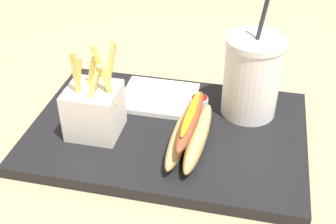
{
  "coord_description": "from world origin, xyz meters",
  "views": [
    {
      "loc": [
        0.13,
        -0.57,
        0.46
      ],
      "look_at": [
        0.0,
        0.0,
        0.05
      ],
      "focal_mm": 47.1,
      "sensor_mm": 36.0,
      "label": 1
    }
  ],
  "objects_px": {
    "soda_cup": "(252,76)",
    "napkin_stack": "(159,97)",
    "fries_basket": "(94,109)",
    "hot_dog_1": "(190,131)",
    "ketchup_cup_1": "(199,102)"
  },
  "relations": [
    {
      "from": "fries_basket",
      "to": "napkin_stack",
      "type": "relative_size",
      "value": 1.18
    },
    {
      "from": "soda_cup",
      "to": "fries_basket",
      "type": "relative_size",
      "value": 1.42
    },
    {
      "from": "fries_basket",
      "to": "ketchup_cup_1",
      "type": "distance_m",
      "value": 0.19
    },
    {
      "from": "fries_basket",
      "to": "hot_dog_1",
      "type": "height_order",
      "value": "fries_basket"
    },
    {
      "from": "soda_cup",
      "to": "napkin_stack",
      "type": "distance_m",
      "value": 0.17
    },
    {
      "from": "fries_basket",
      "to": "hot_dog_1",
      "type": "distance_m",
      "value": 0.16
    },
    {
      "from": "soda_cup",
      "to": "hot_dog_1",
      "type": "bearing_deg",
      "value": -126.19
    },
    {
      "from": "soda_cup",
      "to": "ketchup_cup_1",
      "type": "xyz_separation_m",
      "value": [
        -0.08,
        -0.01,
        -0.06
      ]
    },
    {
      "from": "napkin_stack",
      "to": "hot_dog_1",
      "type": "bearing_deg",
      "value": -55.86
    },
    {
      "from": "fries_basket",
      "to": "hot_dog_1",
      "type": "bearing_deg",
      "value": -0.62
    },
    {
      "from": "fries_basket",
      "to": "napkin_stack",
      "type": "bearing_deg",
      "value": 55.39
    },
    {
      "from": "napkin_stack",
      "to": "fries_basket",
      "type": "bearing_deg",
      "value": -124.61
    },
    {
      "from": "soda_cup",
      "to": "fries_basket",
      "type": "height_order",
      "value": "soda_cup"
    },
    {
      "from": "fries_basket",
      "to": "hot_dog_1",
      "type": "xyz_separation_m",
      "value": [
        0.15,
        -0.0,
        -0.02
      ]
    },
    {
      "from": "soda_cup",
      "to": "hot_dog_1",
      "type": "distance_m",
      "value": 0.15
    }
  ]
}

